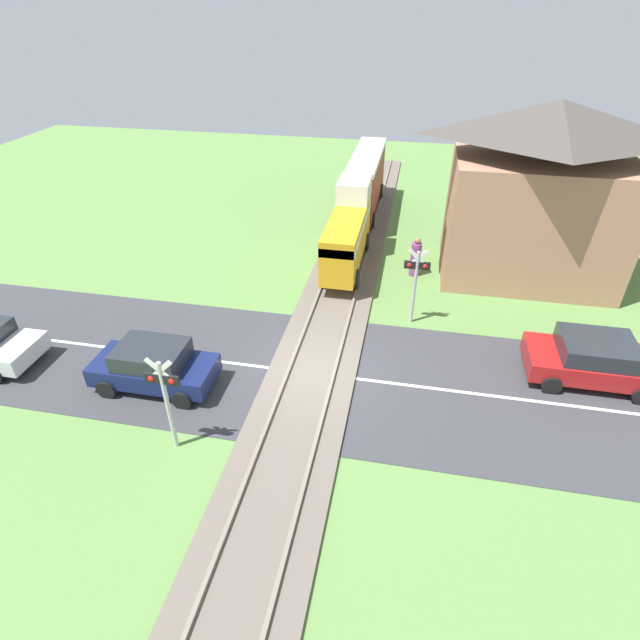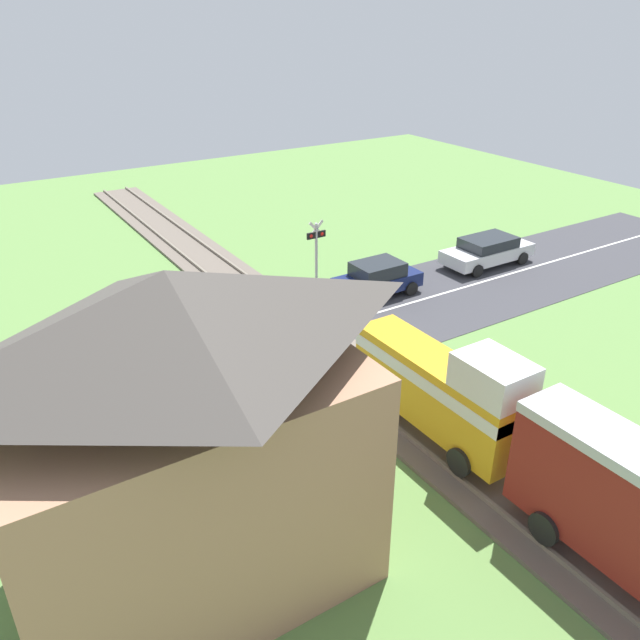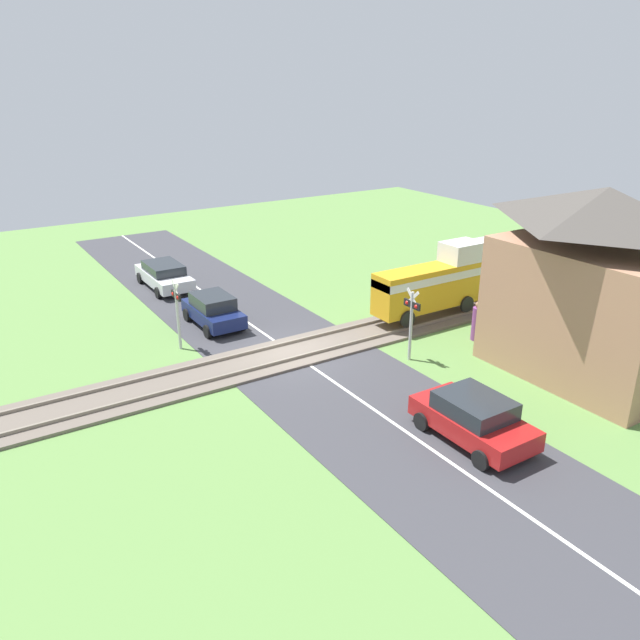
{
  "view_description": "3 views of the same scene",
  "coord_description": "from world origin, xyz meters",
  "px_view_note": "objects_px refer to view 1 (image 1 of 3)",
  "views": [
    {
      "loc": [
        2.62,
        -12.04,
        10.23
      ],
      "look_at": [
        0.0,
        1.32,
        1.2
      ],
      "focal_mm": 28.0,
      "sensor_mm": 36.0,
      "label": 1
    },
    {
      "loc": [
        10.32,
        17.6,
        10.85
      ],
      "look_at": [
        0.0,
        1.32,
        1.2
      ],
      "focal_mm": 35.0,
      "sensor_mm": 36.0,
      "label": 2
    },
    {
      "loc": [
        20.05,
        -11.49,
        10.47
      ],
      "look_at": [
        0.0,
        1.32,
        1.2
      ],
      "focal_mm": 35.0,
      "sensor_mm": 36.0,
      "label": 3
    }
  ],
  "objects_px": {
    "crossing_signal_east_approach": "(416,276)",
    "station_building": "(539,198)",
    "car_near_crossing": "(154,365)",
    "train": "(359,199)",
    "car_far_side": "(593,359)",
    "pedestrian_by_station": "(415,258)",
    "crossing_signal_west_approach": "(165,392)"
  },
  "relations": [
    {
      "from": "crossing_signal_east_approach",
      "to": "station_building",
      "type": "height_order",
      "value": "station_building"
    },
    {
      "from": "train",
      "to": "crossing_signal_east_approach",
      "type": "bearing_deg",
      "value": -68.15
    },
    {
      "from": "train",
      "to": "pedestrian_by_station",
      "type": "height_order",
      "value": "train"
    },
    {
      "from": "crossing_signal_east_approach",
      "to": "car_far_side",
      "type": "bearing_deg",
      "value": -21.53
    },
    {
      "from": "car_near_crossing",
      "to": "station_building",
      "type": "bearing_deg",
      "value": 38.89
    },
    {
      "from": "car_far_side",
      "to": "station_building",
      "type": "bearing_deg",
      "value": 99.43
    },
    {
      "from": "car_far_side",
      "to": "pedestrian_by_station",
      "type": "xyz_separation_m",
      "value": [
        -5.61,
        5.91,
        0.01
      ]
    },
    {
      "from": "crossing_signal_east_approach",
      "to": "pedestrian_by_station",
      "type": "xyz_separation_m",
      "value": [
        -0.03,
        3.7,
        -1.11
      ]
    },
    {
      "from": "car_far_side",
      "to": "crossing_signal_east_approach",
      "type": "bearing_deg",
      "value": 158.47
    },
    {
      "from": "car_far_side",
      "to": "pedestrian_by_station",
      "type": "height_order",
      "value": "pedestrian_by_station"
    },
    {
      "from": "crossing_signal_west_approach",
      "to": "pedestrian_by_station",
      "type": "xyz_separation_m",
      "value": [
        5.89,
        10.99,
        -1.11
      ]
    },
    {
      "from": "car_near_crossing",
      "to": "crossing_signal_east_approach",
      "type": "relative_size",
      "value": 1.25
    },
    {
      "from": "crossing_signal_east_approach",
      "to": "station_building",
      "type": "bearing_deg",
      "value": 45.91
    },
    {
      "from": "crossing_signal_west_approach",
      "to": "station_building",
      "type": "distance_m",
      "value": 15.84
    },
    {
      "from": "crossing_signal_west_approach",
      "to": "pedestrian_by_station",
      "type": "distance_m",
      "value": 12.51
    },
    {
      "from": "pedestrian_by_station",
      "to": "car_near_crossing",
      "type": "bearing_deg",
      "value": -130.55
    },
    {
      "from": "crossing_signal_east_approach",
      "to": "station_building",
      "type": "xyz_separation_m",
      "value": [
        4.45,
        4.6,
        1.52
      ]
    },
    {
      "from": "train",
      "to": "crossing_signal_east_approach",
      "type": "distance_m",
      "value": 7.95
    },
    {
      "from": "car_near_crossing",
      "to": "station_building",
      "type": "xyz_separation_m",
      "value": [
        12.0,
        9.68,
        2.66
      ]
    },
    {
      "from": "car_far_side",
      "to": "station_building",
      "type": "height_order",
      "value": "station_building"
    },
    {
      "from": "crossing_signal_west_approach",
      "to": "station_building",
      "type": "relative_size",
      "value": 0.41
    },
    {
      "from": "train",
      "to": "station_building",
      "type": "xyz_separation_m",
      "value": [
        7.41,
        -2.78,
        1.56
      ]
    },
    {
      "from": "station_building",
      "to": "car_far_side",
      "type": "bearing_deg",
      "value": -80.57
    },
    {
      "from": "crossing_signal_east_approach",
      "to": "car_near_crossing",
      "type": "bearing_deg",
      "value": -146.03
    },
    {
      "from": "car_far_side",
      "to": "crossing_signal_east_approach",
      "type": "height_order",
      "value": "crossing_signal_east_approach"
    },
    {
      "from": "train",
      "to": "car_near_crossing",
      "type": "relative_size",
      "value": 3.5
    },
    {
      "from": "car_near_crossing",
      "to": "station_building",
      "type": "distance_m",
      "value": 15.64
    },
    {
      "from": "pedestrian_by_station",
      "to": "station_building",
      "type": "bearing_deg",
      "value": 11.25
    },
    {
      "from": "train",
      "to": "station_building",
      "type": "bearing_deg",
      "value": -20.56
    },
    {
      "from": "car_far_side",
      "to": "crossing_signal_west_approach",
      "type": "relative_size",
      "value": 1.32
    },
    {
      "from": "car_near_crossing",
      "to": "crossing_signal_west_approach",
      "type": "distance_m",
      "value": 2.97
    },
    {
      "from": "train",
      "to": "car_far_side",
      "type": "distance_m",
      "value": 12.88
    }
  ]
}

